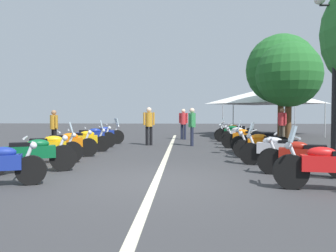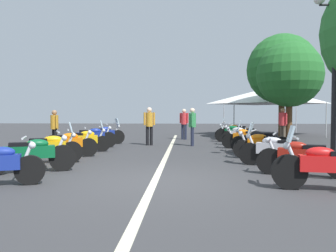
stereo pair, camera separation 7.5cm
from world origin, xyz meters
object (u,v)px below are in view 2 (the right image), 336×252
motorcycle_right_row_8 (236,131)px  motorcycle_left_row_6 (102,134)px  traffic_cone_2 (47,144)px  bystander_3 (54,126)px  motorcycle_right_row_4 (259,140)px  street_lamp_twin_globe (335,47)px  bystander_4 (283,122)px  roadside_tree_2 (290,75)px  roadside_tree_1 (282,69)px  motorcycle_right_row_3 (264,145)px  motorcycle_right_row_2 (278,150)px  motorcycle_left_row_2 (48,148)px  motorcycle_left_row_1 (30,154)px  motorcycle_right_row_0 (328,166)px  bystander_0 (149,123)px  motorcycle_right_row_5 (246,138)px  bystander_2 (184,122)px  bystander_1 (192,124)px  event_tent (269,96)px  motorcycle_left_row_4 (83,140)px  motorcycle_right_row_1 (303,157)px  motorcycle_left_row_5 (91,137)px  motorcycle_right_row_7 (236,133)px  motorcycle_right_row_6 (242,135)px

motorcycle_right_row_8 → motorcycle_left_row_6: bearing=32.3°
traffic_cone_2 → bystander_3: (1.56, 0.31, 0.63)m
motorcycle_right_row_4 → street_lamp_twin_globe: 4.20m
bystander_4 → roadside_tree_2: 2.48m
roadside_tree_1 → roadside_tree_2: roadside_tree_1 is taller
motorcycle_right_row_3 → bystander_4: size_ratio=1.15×
motorcycle_right_row_2 → motorcycle_left_row_2: bearing=19.4°
motorcycle_right_row_3 → motorcycle_left_row_1: bearing=33.8°
motorcycle_right_row_4 → street_lamp_twin_globe: street_lamp_twin_globe is taller
motorcycle_right_row_0 → bystander_4: bearing=-92.6°
motorcycle_left_row_2 → motorcycle_right_row_2: 6.49m
motorcycle_right_row_4 → bystander_4: 4.89m
motorcycle_right_row_8 → bystander_0: size_ratio=1.24×
motorcycle_left_row_2 → motorcycle_right_row_4: size_ratio=0.91×
motorcycle_right_row_5 → bystander_2: bystander_2 is taller
motorcycle_left_row_6 → motorcycle_right_row_5: 6.53m
motorcycle_left_row_6 → bystander_1: size_ratio=1.17×
motorcycle_left_row_1 → motorcycle_left_row_2: size_ratio=1.04×
motorcycle_right_row_0 → event_tent: event_tent is taller
motorcycle_right_row_5 → bystander_1: bearing=-12.2°
motorcycle_left_row_6 → street_lamp_twin_globe: 10.24m
motorcycle_left_row_4 → bystander_3: size_ratio=1.26×
motorcycle_right_row_5 → bystander_0: size_ratio=1.16×
motorcycle_left_row_6 → motorcycle_right_row_5: size_ratio=0.99×
motorcycle_right_row_5 → roadside_tree_1: 6.78m
motorcycle_right_row_1 → event_tent: bearing=-82.0°
motorcycle_right_row_3 → traffic_cone_2: size_ratio=3.22×
motorcycle_left_row_1 → motorcycle_left_row_5: motorcycle_left_row_5 is taller
motorcycle_right_row_8 → bystander_2: size_ratio=1.26×
motorcycle_left_row_5 → bystander_4: 9.27m
motorcycle_right_row_3 → roadside_tree_2: roadside_tree_2 is taller
motorcycle_left_row_1 → motorcycle_right_row_0: (-1.55, -6.44, 0.01)m
motorcycle_right_row_3 → motorcycle_right_row_8: (7.42, -0.23, 0.03)m
motorcycle_right_row_0 → motorcycle_right_row_5: (7.40, 0.21, -0.02)m
motorcycle_left_row_5 → motorcycle_right_row_4: motorcycle_right_row_4 is taller
motorcycle_right_row_7 → roadside_tree_1: (1.97, -2.78, 3.41)m
motorcycle_right_row_0 → motorcycle_right_row_4: bearing=-81.5°
motorcycle_right_row_8 → bystander_1: bearing=62.5°
motorcycle_right_row_2 → bystander_3: size_ratio=1.31×
motorcycle_right_row_5 → bystander_0: (1.35, 4.11, 0.56)m
roadside_tree_1 → street_lamp_twin_globe: bearing=173.1°
motorcycle_left_row_5 → motorcycle_left_row_6: size_ratio=1.04×
motorcycle_right_row_7 → motorcycle_right_row_8: bearing=-82.1°
motorcycle_right_row_1 → motorcycle_right_row_6: (7.61, 0.14, 0.00)m
motorcycle_right_row_1 → bystander_1: bearing=-52.4°
motorcycle_right_row_2 → motorcycle_right_row_3: size_ratio=1.05×
roadside_tree_2 → bystander_2: bearing=76.3°
motorcycle_right_row_3 → motorcycle_right_row_0: bearing=101.3°
motorcycle_left_row_6 → motorcycle_right_row_1: motorcycle_left_row_6 is taller
bystander_3 → bystander_0: bearing=-25.8°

